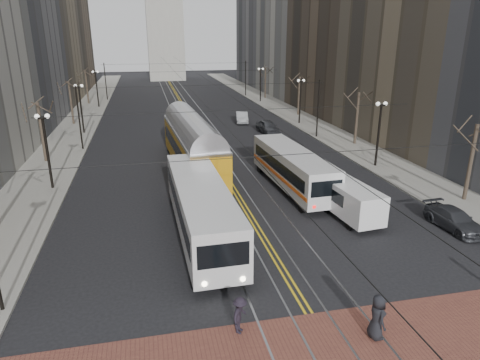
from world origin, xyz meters
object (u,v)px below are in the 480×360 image
rear_bus (292,170)px  sedan_grey (268,127)px  cargo_van (350,202)px  sedan_parked (454,219)px  transit_bus (201,210)px  streetcar (193,149)px  pedestrian_d (240,315)px  sedan_silver (242,117)px  pedestrian_a (377,317)px

rear_bus → sedan_grey: 19.76m
cargo_van → sedan_parked: size_ratio=1.23×
sedan_grey → transit_bus: bearing=-118.3°
transit_bus → sedan_parked: size_ratio=3.09×
streetcar → rear_bus: (6.92, -6.45, -0.38)m
cargo_van → pedestrian_d: cargo_van is taller
sedan_grey → sedan_parked: bearing=-87.0°
cargo_van → sedan_silver: size_ratio=1.19×
streetcar → sedan_silver: (8.92, 19.93, -1.17)m
rear_bus → cargo_van: bearing=-77.4°
cargo_van → pedestrian_a: 11.64m
rear_bus → sedan_grey: bearing=76.4°
pedestrian_d → cargo_van: bearing=-10.8°
transit_bus → sedan_grey: (11.56, 26.09, -0.86)m
streetcar → cargo_van: 15.42m
cargo_van → pedestrian_a: size_ratio=2.74×
pedestrian_a → pedestrian_d: bearing=74.6°
rear_bus → sedan_parked: rear_bus is taller
sedan_silver → pedestrian_a: 43.76m
sedan_grey → pedestrian_d: (-11.23, -35.10, 0.01)m
cargo_van → sedan_grey: size_ratio=1.13×
transit_bus → pedestrian_a: 11.84m
sedan_grey → pedestrian_a: pedestrian_a is taller
streetcar → sedan_parked: 21.13m
streetcar → pedestrian_d: (-0.67, -22.14, -1.09)m
pedestrian_a → transit_bus: bearing=28.1°
streetcar → sedan_grey: bearing=47.6°
sedan_silver → pedestrian_d: 43.15m
pedestrian_a → sedan_grey: bearing=-9.0°
sedan_parked → pedestrian_a: pedestrian_a is taller
cargo_van → streetcar: bearing=118.4°
sedan_silver → pedestrian_d: size_ratio=2.76×
sedan_parked → pedestrian_d: 16.37m
streetcar → pedestrian_a: (4.49, -23.60, -0.93)m
sedan_grey → sedan_silver: sedan_grey is taller
pedestrian_d → sedan_parked: bearing=-32.1°
streetcar → cargo_van: streetcar is taller
cargo_van → pedestrian_d: 13.26m
pedestrian_d → transit_bus: bearing=36.1°
sedan_grey → sedan_silver: size_ratio=1.06×
cargo_van → sedan_grey: (1.89, 25.70, -0.37)m
sedan_parked → streetcar: bearing=129.3°
rear_bus → sedan_parked: size_ratio=2.73×
transit_bus → cargo_van: size_ratio=2.52×
pedestrian_d → sedan_grey: bearing=16.2°
sedan_parked → pedestrian_a: (-9.81, -8.10, 0.35)m
sedan_parked → sedan_silver: bearing=95.2°
sedan_silver → sedan_parked: sedan_silver is taller
transit_bus → pedestrian_d: transit_bus is taller
pedestrian_d → rear_bus: bearing=8.1°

